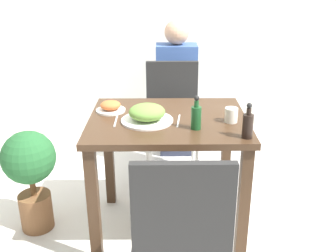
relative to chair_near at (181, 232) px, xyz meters
The scene contains 13 objects.
ground_plane 0.88m from the chair_near, 93.74° to the left, with size 16.00×16.00×0.00m, color silver.
dining_table 0.73m from the chair_near, 93.74° to the left, with size 0.90×0.73×0.75m.
chair_near is the anchor object (origin of this frame).
chair_far 1.44m from the chair_near, 90.24° to the left, with size 0.42×0.42×0.90m.
food_plate 0.75m from the chair_near, 103.87° to the left, with size 0.29×0.29×0.10m.
side_plate 0.96m from the chair_near, 114.90° to the left, with size 0.17×0.17×0.06m.
drink_cup 0.78m from the chair_near, 65.14° to the left, with size 0.07×0.07×0.08m.
sauce_bottle 0.64m from the chair_near, 51.21° to the left, with size 0.05×0.05×0.18m.
condiment_bottle 0.65m from the chair_near, 79.83° to the left, with size 0.05×0.05×0.18m.
fork_utensil 0.79m from the chair_near, 117.03° to the left, with size 0.01×0.17×0.00m.
spoon_utensil 0.71m from the chair_near, 89.06° to the left, with size 0.03×0.19×0.00m.
potted_plant_left 1.15m from the chair_near, 140.13° to the left, with size 0.32×0.32×0.66m.
person_figure 1.85m from the chair_near, 88.84° to the left, with size 0.34×0.22×1.17m.
Camera 1 is at (-0.02, -2.10, 1.55)m, focal length 42.00 mm.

